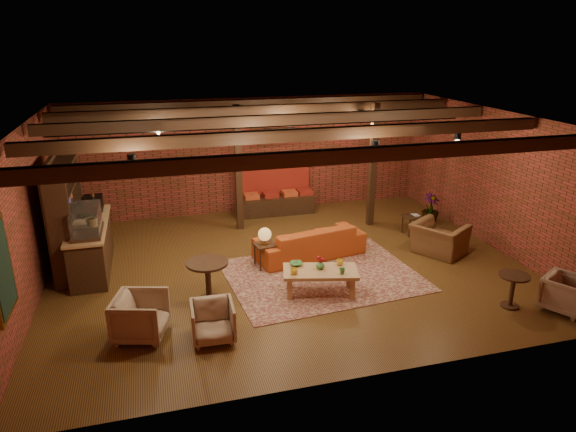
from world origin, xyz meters
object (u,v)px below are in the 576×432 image
object	(u,v)px
sofa	(309,241)
round_table_right	(513,285)
armchair_b	(213,320)
round_table_left	(208,275)
side_table_book	(413,217)
armchair_a	(140,314)
armchair_right	(440,234)
side_table_lamp	(265,237)
coffee_table	(319,272)
armchair_far	(566,292)
plant_tall	(433,180)

from	to	relation	value
sofa	round_table_right	size ratio (longest dim) A/B	3.78
armchair_b	round_table_right	bearing A→B (deg)	-1.93
round_table_left	side_table_book	xyz separation A→B (m)	(5.40, 2.14, -0.10)
round_table_right	round_table_left	bearing A→B (deg)	162.55
armchair_a	armchair_right	distance (m)	6.88
side_table_book	side_table_lamp	bearing A→B (deg)	-167.03
side_table_lamp	side_table_book	distance (m)	4.14
armchair_a	coffee_table	bearing A→B (deg)	-62.23
armchair_b	armchair_right	world-z (taller)	armchair_right
side_table_lamp	armchair_a	distance (m)	3.38
armchair_b	armchair_right	size ratio (longest dim) A/B	0.64
armchair_a	armchair_far	distance (m)	7.58
side_table_book	armchair_far	bearing A→B (deg)	-78.52
coffee_table	side_table_lamp	size ratio (longest dim) A/B	1.73
coffee_table	armchair_a	size ratio (longest dim) A/B	1.88
round_table_left	plant_tall	size ratio (longest dim) A/B	0.34
side_table_lamp	armchair_b	distance (m)	2.94
armchair_right	round_table_right	world-z (taller)	armchair_right
round_table_right	side_table_book	bearing A→B (deg)	89.85
sofa	side_table_book	xyz separation A→B (m)	(2.93, 0.63, 0.09)
armchair_right	plant_tall	xyz separation A→B (m)	(0.86, 1.88, 0.71)
coffee_table	plant_tall	xyz separation A→B (m)	(4.14, 2.99, 0.76)
armchair_b	armchair_right	bearing A→B (deg)	23.74
armchair_right	plant_tall	bearing A→B (deg)	-56.53
sofa	armchair_far	bearing A→B (deg)	125.46
armchair_b	round_table_left	bearing A→B (deg)	88.14
armchair_right	plant_tall	size ratio (longest dim) A/B	0.46
armchair_b	armchair_a	bearing A→B (deg)	163.39
side_table_lamp	plant_tall	world-z (taller)	plant_tall
round_table_left	plant_tall	bearing A→B (deg)	23.71
coffee_table	round_table_left	world-z (taller)	round_table_left
armchair_far	armchair_right	bearing A→B (deg)	76.27
sofa	armchair_right	size ratio (longest dim) A/B	2.23
sofa	round_table_right	world-z (taller)	sofa
side_table_lamp	armchair_a	world-z (taller)	side_table_lamp
sofa	armchair_far	distance (m)	5.20
round_table_left	round_table_right	size ratio (longest dim) A/B	1.24
coffee_table	armchair_right	world-z (taller)	armchair_right
side_table_book	plant_tall	size ratio (longest dim) A/B	0.21
plant_tall	armchair_right	bearing A→B (deg)	-114.58
sofa	plant_tall	xyz separation A→B (m)	(3.79, 1.24, 0.84)
armchair_far	sofa	bearing A→B (deg)	106.75
side_table_book	armchair_far	xyz separation A→B (m)	(0.85, -4.20, -0.09)
armchair_b	armchair_right	distance (m)	5.92
sofa	side_table_lamp	size ratio (longest dim) A/B	2.73
coffee_table	armchair_far	distance (m)	4.51
round_table_left	armchair_a	size ratio (longest dim) A/B	0.97
armchair_right	side_table_book	distance (m)	1.27
armchair_a	round_table_left	bearing A→B (deg)	-36.96
coffee_table	armchair_far	size ratio (longest dim) A/B	2.14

